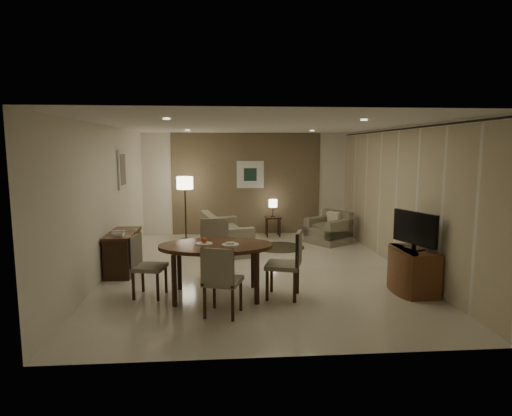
{
  "coord_description": "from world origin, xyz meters",
  "views": [
    {
      "loc": [
        -0.63,
        -7.9,
        2.27
      ],
      "look_at": [
        0.0,
        0.2,
        1.15
      ],
      "focal_mm": 30.0,
      "sensor_mm": 36.0,
      "label": 1
    }
  ],
  "objects": [
    {
      "name": "room_shell",
      "position": [
        0.0,
        0.4,
        1.35
      ],
      "size": [
        5.5,
        7.0,
        2.7
      ],
      "color": "beige",
      "rests_on": "ground"
    },
    {
      "name": "taupe_accent",
      "position": [
        0.0,
        3.48,
        1.35
      ],
      "size": [
        3.96,
        0.03,
        2.7
      ],
      "primitive_type": "cube",
      "color": "brown",
      "rests_on": "wall_back"
    },
    {
      "name": "curtain_wall",
      "position": [
        2.68,
        0.0,
        1.32
      ],
      "size": [
        0.08,
        6.7,
        2.58
      ],
      "primitive_type": null,
      "color": "beige",
      "rests_on": "wall_right"
    },
    {
      "name": "curtain_rod",
      "position": [
        2.68,
        0.0,
        2.64
      ],
      "size": [
        0.03,
        6.8,
        0.03
      ],
      "primitive_type": "cylinder",
      "rotation": [
        1.57,
        0.0,
        0.0
      ],
      "color": "black",
      "rests_on": "wall_right"
    },
    {
      "name": "art_back_frame",
      "position": [
        0.1,
        3.46,
        1.6
      ],
      "size": [
        0.72,
        0.03,
        0.72
      ],
      "primitive_type": "cube",
      "color": "silver",
      "rests_on": "wall_back"
    },
    {
      "name": "art_back_canvas",
      "position": [
        0.1,
        3.44,
        1.6
      ],
      "size": [
        0.34,
        0.01,
        0.34
      ],
      "primitive_type": "cube",
      "color": "#1B3027",
      "rests_on": "wall_back"
    },
    {
      "name": "art_left_frame",
      "position": [
        -2.72,
        1.2,
        1.85
      ],
      "size": [
        0.03,
        0.6,
        0.8
      ],
      "primitive_type": "cube",
      "color": "silver",
      "rests_on": "wall_left"
    },
    {
      "name": "art_left_canvas",
      "position": [
        -2.71,
        1.2,
        1.85
      ],
      "size": [
        0.01,
        0.46,
        0.64
      ],
      "primitive_type": "cube",
      "color": "gray",
      "rests_on": "wall_left"
    },
    {
      "name": "downlight_nl",
      "position": [
        -1.4,
        -1.8,
        2.69
      ],
      "size": [
        0.1,
        0.1,
        0.01
      ],
      "primitive_type": "cylinder",
      "color": "white",
      "rests_on": "ceiling"
    },
    {
      "name": "downlight_nr",
      "position": [
        1.4,
        -1.8,
        2.69
      ],
      "size": [
        0.1,
        0.1,
        0.01
      ],
      "primitive_type": "cylinder",
      "color": "white",
      "rests_on": "ceiling"
    },
    {
      "name": "downlight_fl",
      "position": [
        -1.4,
        1.8,
        2.69
      ],
      "size": [
        0.1,
        0.1,
        0.01
      ],
      "primitive_type": "cylinder",
      "color": "white",
      "rests_on": "ceiling"
    },
    {
      "name": "downlight_fr",
      "position": [
        1.4,
        1.8,
        2.69
      ],
      "size": [
        0.1,
        0.1,
        0.01
      ],
      "primitive_type": "cylinder",
      "color": "white",
      "rests_on": "ceiling"
    },
    {
      "name": "console_desk",
      "position": [
        -2.49,
        0.0,
        0.38
      ],
      "size": [
        0.48,
        1.2,
        0.75
      ],
      "primitive_type": null,
      "color": "#4A2918",
      "rests_on": "floor"
    },
    {
      "name": "telephone",
      "position": [
        -2.49,
        -0.3,
        0.8
      ],
      "size": [
        0.2,
        0.14,
        0.09
      ],
      "primitive_type": null,
      "color": "white",
      "rests_on": "console_desk"
    },
    {
      "name": "tv_cabinet",
      "position": [
        2.4,
        -1.5,
        0.35
      ],
      "size": [
        0.48,
        0.9,
        0.7
      ],
      "primitive_type": null,
      "color": "brown",
      "rests_on": "floor"
    },
    {
      "name": "flat_tv",
      "position": [
        2.38,
        -1.5,
        1.02
      ],
      "size": [
        0.36,
        0.85,
        0.6
      ],
      "primitive_type": null,
      "rotation": [
        0.0,
        0.0,
        0.35
      ],
      "color": "black",
      "rests_on": "tv_cabinet"
    },
    {
      "name": "dining_table",
      "position": [
        -0.75,
        -1.47,
        0.41
      ],
      "size": [
        1.75,
        1.09,
        0.82
      ],
      "primitive_type": null,
      "color": "#4A2918",
      "rests_on": "floor"
    },
    {
      "name": "chair_near",
      "position": [
        -0.64,
        -2.22,
        0.49
      ],
      "size": [
        0.6,
        0.6,
        0.98
      ],
      "primitive_type": null,
      "rotation": [
        0.0,
        0.0,
        2.82
      ],
      "color": "gray",
      "rests_on": "floor"
    },
    {
      "name": "chair_far",
      "position": [
        -0.75,
        -0.65,
        0.53
      ],
      "size": [
        0.58,
        0.58,
        1.06
      ],
      "primitive_type": null,
      "rotation": [
        0.0,
        0.0,
        0.15
      ],
      "color": "gray",
      "rests_on": "floor"
    },
    {
      "name": "chair_left",
      "position": [
        -1.77,
        -1.39,
        0.48
      ],
      "size": [
        0.55,
        0.55,
        0.96
      ],
      "primitive_type": null,
      "rotation": [
        0.0,
        0.0,
        1.37
      ],
      "color": "gray",
      "rests_on": "floor"
    },
    {
      "name": "chair_right",
      "position": [
        0.27,
        -1.58,
        0.52
      ],
      "size": [
        0.62,
        0.62,
        1.04
      ],
      "primitive_type": null,
      "rotation": [
        0.0,
        0.0,
        -1.85
      ],
      "color": "gray",
      "rests_on": "floor"
    },
    {
      "name": "plate_a",
      "position": [
        -0.93,
        -1.42,
        0.83
      ],
      "size": [
        0.26,
        0.26,
        0.02
      ],
      "primitive_type": "cylinder",
      "color": "white",
      "rests_on": "dining_table"
    },
    {
      "name": "plate_b",
      "position": [
        -0.53,
        -1.52,
        0.83
      ],
      "size": [
        0.26,
        0.26,
        0.02
      ],
      "primitive_type": "cylinder",
      "color": "white",
      "rests_on": "dining_table"
    },
    {
      "name": "fruit_apple",
      "position": [
        -0.93,
        -1.42,
        0.88
      ],
      "size": [
        0.09,
        0.09,
        0.09
      ],
      "primitive_type": "sphere",
      "color": "#B53E14",
      "rests_on": "plate_a"
    },
    {
      "name": "napkin",
      "position": [
        -0.53,
        -1.52,
        0.85
      ],
      "size": [
        0.12,
        0.08,
        0.03
      ],
      "primitive_type": "cube",
      "color": "white",
      "rests_on": "plate_b"
    },
    {
      "name": "round_rug",
      "position": [
        0.67,
        1.77,
        0.01
      ],
      "size": [
        1.16,
        1.16,
        0.01
      ],
      "primitive_type": "cylinder",
      "color": "#39341F",
      "rests_on": "floor"
    },
    {
      "name": "sofa",
      "position": [
        -0.58,
        1.56,
        0.41
      ],
      "size": [
        1.89,
        1.22,
        0.82
      ],
      "primitive_type": null,
      "rotation": [
        0.0,
        0.0,
        1.78
      ],
      "color": "gray",
      "rests_on": "floor"
    },
    {
      "name": "armchair",
      "position": [
        1.91,
        2.13,
        0.39
      ],
      "size": [
        1.16,
        1.18,
        0.77
      ],
      "primitive_type": null,
      "rotation": [
        0.0,
        0.0,
        -0.99
      ],
      "color": "gray",
      "rests_on": "floor"
    },
    {
      "name": "side_table",
      "position": [
        0.67,
        3.07,
        0.26
      ],
      "size": [
        0.41,
        0.41,
        0.52
      ],
      "primitive_type": null,
      "color": "black",
      "rests_on": "floor"
    },
    {
      "name": "table_lamp",
      "position": [
        0.67,
        3.07,
        0.77
      ],
      "size": [
        0.22,
        0.22,
        0.5
      ],
      "primitive_type": null,
      "color": "#FFEAC1",
      "rests_on": "side_table"
    },
    {
      "name": "floor_lamp",
      "position": [
        -1.57,
        2.81,
        0.8
      ],
      "size": [
        0.4,
        0.4,
        1.59
      ],
      "primitive_type": null,
      "color": "#FFE5B7",
      "rests_on": "floor"
    }
  ]
}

